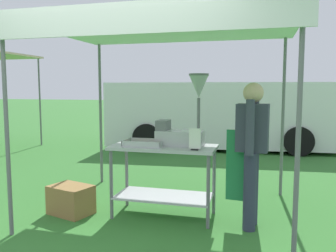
# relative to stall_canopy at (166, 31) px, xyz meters

# --- Properties ---
(ground_plane) EXTENTS (70.00, 70.00, 0.00)m
(ground_plane) POSITION_rel_stall_canopy_xyz_m (-0.26, 4.57, -2.22)
(ground_plane) COLOR #33702D
(stall_canopy) EXTENTS (3.03, 2.40, 2.30)m
(stall_canopy) POSITION_rel_stall_canopy_xyz_m (0.00, 0.00, 0.00)
(stall_canopy) COLOR slate
(stall_canopy) RESTS_ON ground
(donut_cart) EXTENTS (1.25, 0.60, 0.87)m
(donut_cart) POSITION_rel_stall_canopy_xyz_m (0.00, -0.10, -1.59)
(donut_cart) COLOR #B7B7BC
(donut_cart) RESTS_ON ground
(donut_tray) EXTENTS (0.47, 0.29, 0.07)m
(donut_tray) POSITION_rel_stall_canopy_xyz_m (-0.23, -0.17, -1.33)
(donut_tray) COLOR #B7B7BC
(donut_tray) RESTS_ON donut_cart
(donut_fryer) EXTENTS (0.62, 0.28, 0.85)m
(donut_fryer) POSITION_rel_stall_canopy_xyz_m (0.24, -0.03, -1.06)
(donut_fryer) COLOR #B7B7BC
(donut_fryer) RESTS_ON donut_cart
(menu_sign) EXTENTS (0.13, 0.05, 0.24)m
(menu_sign) POSITION_rel_stall_canopy_xyz_m (0.41, -0.30, -1.25)
(menu_sign) COLOR black
(menu_sign) RESTS_ON donut_cart
(vendor) EXTENTS (0.46, 0.54, 1.61)m
(vendor) POSITION_rel_stall_canopy_xyz_m (1.02, -0.18, -1.32)
(vendor) COLOR #2D3347
(vendor) RESTS_ON ground
(supply_crate) EXTENTS (0.59, 0.49, 0.35)m
(supply_crate) POSITION_rel_stall_canopy_xyz_m (-1.13, -0.32, -2.04)
(supply_crate) COLOR olive
(supply_crate) RESTS_ON ground
(van_white) EXTENTS (5.91, 2.45, 1.69)m
(van_white) POSITION_rel_stall_canopy_xyz_m (0.11, 5.18, -1.34)
(van_white) COLOR white
(van_white) RESTS_ON ground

